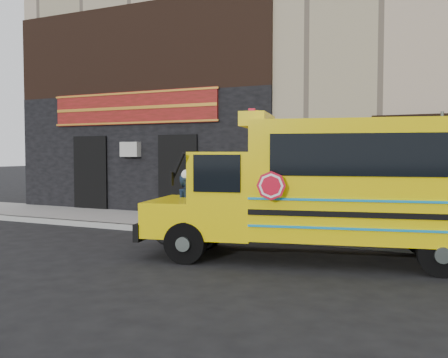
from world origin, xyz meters
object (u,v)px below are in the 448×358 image
Objects in this scene: sign_pole at (441,177)px; bicycle at (183,223)px; cyclist at (187,212)px; school_bus at (337,184)px.

sign_pole reaches higher than bicycle.
sign_pole reaches higher than cyclist.
cyclist is at bearing -164.80° from sign_pole.
bicycle is at bearing 108.98° from cyclist.
bicycle is at bearing -165.01° from sign_pole.
cyclist reaches higher than bicycle.
bicycle is 1.17× the size of cyclist.
cyclist is (0.10, 0.01, 0.24)m from bicycle.
school_bus is 3.83× the size of bicycle.
school_bus is 3.38m from cyclist.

